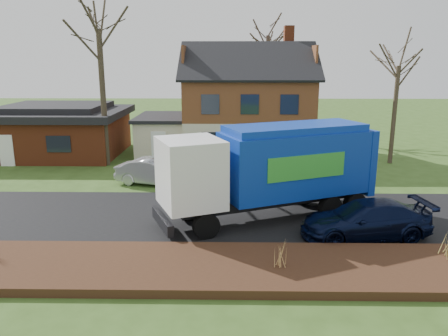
{
  "coord_description": "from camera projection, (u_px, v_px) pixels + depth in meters",
  "views": [
    {
      "loc": [
        0.8,
        -18.59,
        6.92
      ],
      "look_at": [
        0.44,
        2.5,
        1.62
      ],
      "focal_mm": 35.0,
      "sensor_mm": 36.0,
      "label": 1
    }
  ],
  "objects": [
    {
      "name": "tree_front_east",
      "position": [
        400.0,
        49.0,
        27.96
      ],
      "size": [
        3.33,
        3.33,
        9.26
      ],
      "color": "#423627",
      "rests_on": "ground"
    },
    {
      "name": "ground",
      "position": [
        213.0,
        216.0,
        19.73
      ],
      "size": [
        120.0,
        120.0,
        0.0
      ],
      "primitive_type": "plane",
      "color": "#314D19",
      "rests_on": "ground"
    },
    {
      "name": "main_house",
      "position": [
        241.0,
        99.0,
        32.21
      ],
      "size": [
        12.95,
        8.95,
        9.26
      ],
      "color": "beige",
      "rests_on": "ground"
    },
    {
      "name": "navy_wagon",
      "position": [
        365.0,
        220.0,
        17.22
      ],
      "size": [
        5.38,
        2.82,
        1.49
      ],
      "primitive_type": "imported",
      "rotation": [
        0.0,
        0.0,
        -1.42
      ],
      "color": "black",
      "rests_on": "ground"
    },
    {
      "name": "tree_front_west",
      "position": [
        97.0,
        7.0,
        26.83
      ],
      "size": [
        4.08,
        4.08,
        12.13
      ],
      "color": "#3D3425",
      "rests_on": "ground"
    },
    {
      "name": "ranch_house",
      "position": [
        58.0,
        130.0,
        32.09
      ],
      "size": [
        9.8,
        8.2,
        3.7
      ],
      "color": "brown",
      "rests_on": "ground"
    },
    {
      "name": "grass_clump_mid",
      "position": [
        282.0,
        254.0,
        14.2
      ],
      "size": [
        0.32,
        0.27,
        0.91
      ],
      "color": "tan",
      "rests_on": "mulch_verge"
    },
    {
      "name": "silver_sedan",
      "position": [
        155.0,
        172.0,
        24.53
      ],
      "size": [
        4.71,
        2.72,
        1.47
      ],
      "primitive_type": "imported",
      "rotation": [
        0.0,
        0.0,
        1.29
      ],
      "color": "#A6A8AE",
      "rests_on": "ground"
    },
    {
      "name": "garbage_truck",
      "position": [
        274.0,
        166.0,
        18.97
      ],
      "size": [
        9.9,
        6.15,
        4.14
      ],
      "rotation": [
        0.0,
        0.0,
        0.4
      ],
      "color": "black",
      "rests_on": "ground"
    },
    {
      "name": "tree_back",
      "position": [
        268.0,
        22.0,
        38.48
      ],
      "size": [
        3.82,
        3.82,
        12.11
      ],
      "color": "#3F2F26",
      "rests_on": "ground"
    },
    {
      "name": "road",
      "position": [
        213.0,
        216.0,
        19.72
      ],
      "size": [
        80.0,
        7.0,
        0.02
      ],
      "primitive_type": "cube",
      "color": "black",
      "rests_on": "ground"
    },
    {
      "name": "mulch_verge",
      "position": [
        207.0,
        268.0,
        14.55
      ],
      "size": [
        80.0,
        3.5,
        0.3
      ],
      "primitive_type": "cube",
      "color": "black",
      "rests_on": "ground"
    }
  ]
}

